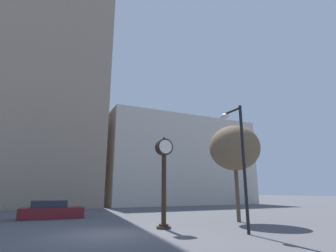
{
  "coord_description": "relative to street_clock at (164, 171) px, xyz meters",
  "views": [
    {
      "loc": [
        -2.85,
        -11.89,
        1.78
      ],
      "look_at": [
        7.91,
        10.8,
        8.06
      ],
      "focal_mm": 28.0,
      "sensor_mm": 36.0,
      "label": 1
    }
  ],
  "objects": [
    {
      "name": "ground_plane",
      "position": [
        -2.8,
        -0.51,
        -2.8
      ],
      "size": [
        200.0,
        200.0,
        0.0
      ],
      "primitive_type": "plane",
      "color": "#515156"
    },
    {
      "name": "building_tall_tower",
      "position": [
        -5.81,
        23.49,
        17.49
      ],
      "size": [
        13.16,
        12.0,
        40.57
      ],
      "color": "gray",
      "rests_on": "ground_plane"
    },
    {
      "name": "building_storefront_row",
      "position": [
        12.4,
        23.49,
        3.25
      ],
      "size": [
        21.48,
        12.0,
        12.08
      ],
      "color": "beige",
      "rests_on": "ground_plane"
    },
    {
      "name": "street_clock",
      "position": [
        0.0,
        0.0,
        0.0
      ],
      "size": [
        0.87,
        0.72,
        4.59
      ],
      "color": "black",
      "rests_on": "ground_plane"
    },
    {
      "name": "car_maroon",
      "position": [
        -4.84,
        7.69,
        -2.29
      ],
      "size": [
        4.06,
        1.86,
        1.19
      ],
      "rotation": [
        0.0,
        0.0,
        -0.02
      ],
      "color": "maroon",
      "rests_on": "ground_plane"
    },
    {
      "name": "street_lamp_right",
      "position": [
        2.54,
        -2.74,
        1.08
      ],
      "size": [
        0.36,
        1.57,
        5.75
      ],
      "color": "black",
      "rests_on": "ground_plane"
    },
    {
      "name": "bare_tree",
      "position": [
        5.31,
        0.76,
        1.67
      ],
      "size": [
        3.17,
        3.17,
        5.91
      ],
      "color": "brown",
      "rests_on": "ground_plane"
    }
  ]
}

